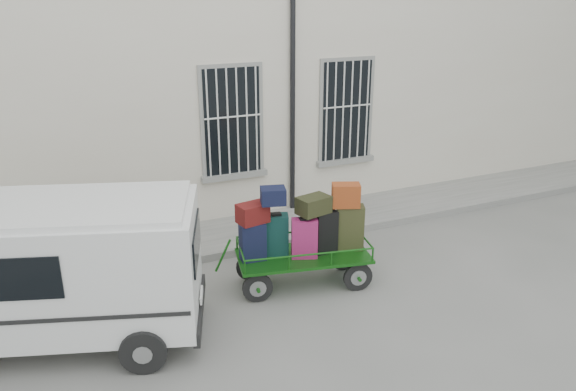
{
  "coord_description": "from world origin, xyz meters",
  "views": [
    {
      "loc": [
        -4.02,
        -7.88,
        4.8
      ],
      "look_at": [
        -0.02,
        1.0,
        1.23
      ],
      "focal_mm": 35.0,
      "sensor_mm": 36.0,
      "label": 1
    }
  ],
  "objects": [
    {
      "name": "luggage_cart",
      "position": [
        -0.25,
        -0.12,
        0.93
      ],
      "size": [
        2.67,
        1.44,
        1.81
      ],
      "rotation": [
        0.0,
        0.0,
        -0.2
      ],
      "color": "black",
      "rests_on": "ground"
    },
    {
      "name": "sidewalk",
      "position": [
        0.0,
        2.2,
        0.07
      ],
      "size": [
        24.0,
        1.7,
        0.15
      ],
      "primitive_type": "cube",
      "color": "slate",
      "rests_on": "ground"
    },
    {
      "name": "building",
      "position": [
        0.0,
        5.5,
        3.0
      ],
      "size": [
        24.0,
        5.15,
        6.0
      ],
      "color": "beige",
      "rests_on": "ground"
    },
    {
      "name": "ground",
      "position": [
        0.0,
        0.0,
        0.0
      ],
      "size": [
        80.0,
        80.0,
        0.0
      ],
      "primitive_type": "plane",
      "color": "slate",
      "rests_on": "ground"
    },
    {
      "name": "van",
      "position": [
        -4.2,
        -0.14,
        1.21
      ],
      "size": [
        4.51,
        2.98,
        2.11
      ],
      "rotation": [
        0.0,
        0.0,
        -0.32
      ],
      "color": "white",
      "rests_on": "ground"
    }
  ]
}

